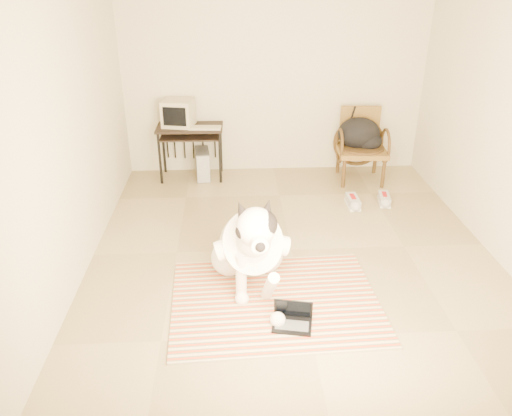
{
  "coord_description": "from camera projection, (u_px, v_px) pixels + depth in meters",
  "views": [
    {
      "loc": [
        -0.59,
        -4.36,
        2.64
      ],
      "look_at": [
        -0.39,
        -0.51,
        0.74
      ],
      "focal_mm": 35.0,
      "sensor_mm": 36.0,
      "label": 1
    }
  ],
  "objects": [
    {
      "name": "floor",
      "position": [
        291.0,
        249.0,
        5.1
      ],
      "size": [
        4.5,
        4.5,
        0.0
      ],
      "primitive_type": "plane",
      "color": "#9B885F",
      "rests_on": "ground"
    },
    {
      "name": "wall_back",
      "position": [
        275.0,
        72.0,
        6.52
      ],
      "size": [
        4.5,
        0.0,
        4.5
      ],
      "primitive_type": "plane",
      "rotation": [
        1.57,
        0.0,
        0.0
      ],
      "color": "beige",
      "rests_on": "floor"
    },
    {
      "name": "wall_front",
      "position": [
        352.0,
        250.0,
        2.49
      ],
      "size": [
        4.5,
        0.0,
        4.5
      ],
      "primitive_type": "plane",
      "rotation": [
        -1.57,
        0.0,
        0.0
      ],
      "color": "beige",
      "rests_on": "floor"
    },
    {
      "name": "wall_left",
      "position": [
        72.0,
        125.0,
        4.41
      ],
      "size": [
        0.0,
        4.5,
        4.5
      ],
      "primitive_type": "plane",
      "rotation": [
        1.57,
        0.0,
        1.57
      ],
      "color": "beige",
      "rests_on": "floor"
    },
    {
      "name": "wall_right",
      "position": [
        512.0,
        118.0,
        4.6
      ],
      "size": [
        0.0,
        4.5,
        4.5
      ],
      "primitive_type": "plane",
      "rotation": [
        1.57,
        0.0,
        -1.57
      ],
      "color": "beige",
      "rests_on": "floor"
    },
    {
      "name": "rug",
      "position": [
        275.0,
        301.0,
        4.31
      ],
      "size": [
        1.82,
        1.43,
        0.02
      ],
      "color": "#D14320",
      "rests_on": "floor"
    },
    {
      "name": "dog",
      "position": [
        250.0,
        246.0,
        4.37
      ],
      "size": [
        0.67,
        1.38,
        1.02
      ],
      "color": "white",
      "rests_on": "rug"
    },
    {
      "name": "laptop",
      "position": [
        293.0,
        318.0,
        4.0
      ],
      "size": [
        0.35,
        0.28,
        0.22
      ],
      "color": "black",
      "rests_on": "rug"
    },
    {
      "name": "computer_desk",
      "position": [
        190.0,
        134.0,
        6.54
      ],
      "size": [
        0.86,
        0.49,
        0.72
      ],
      "color": "black",
      "rests_on": "floor"
    },
    {
      "name": "crt_monitor",
      "position": [
        178.0,
        113.0,
        6.46
      ],
      "size": [
        0.44,
        0.43,
        0.34
      ],
      "color": "#B6AB8E",
      "rests_on": "computer_desk"
    },
    {
      "name": "desk_keyboard",
      "position": [
        205.0,
        128.0,
        6.41
      ],
      "size": [
        0.42,
        0.18,
        0.03
      ],
      "primitive_type": "cube",
      "rotation": [
        0.0,
        0.0,
        -0.07
      ],
      "color": "#B6AB8E",
      "rests_on": "computer_desk"
    },
    {
      "name": "pc_tower",
      "position": [
        203.0,
        164.0,
        6.72
      ],
      "size": [
        0.21,
        0.43,
        0.39
      ],
      "color": "#4B4B4E",
      "rests_on": "floor"
    },
    {
      "name": "rattan_chair",
      "position": [
        361.0,
        145.0,
        6.58
      ],
      "size": [
        0.65,
        0.63,
        0.94
      ],
      "color": "olive",
      "rests_on": "floor"
    },
    {
      "name": "backpack",
      "position": [
        361.0,
        135.0,
        6.51
      ],
      "size": [
        0.57,
        0.45,
        0.41
      ],
      "color": "black",
      "rests_on": "rattan_chair"
    },
    {
      "name": "sneaker_left",
      "position": [
        353.0,
        202.0,
        6.0
      ],
      "size": [
        0.13,
        0.33,
        0.11
      ],
      "color": "silver",
      "rests_on": "floor"
    },
    {
      "name": "sneaker_right",
      "position": [
        384.0,
        199.0,
        6.07
      ],
      "size": [
        0.17,
        0.33,
        0.11
      ],
      "color": "silver",
      "rests_on": "floor"
    }
  ]
}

